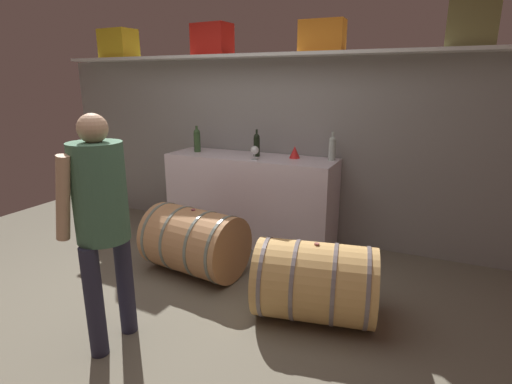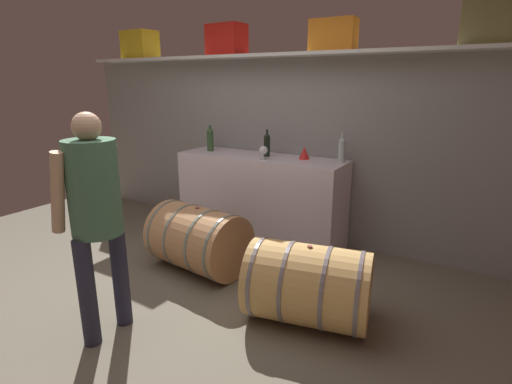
{
  "view_description": "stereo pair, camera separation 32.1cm",
  "coord_description": "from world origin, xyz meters",
  "px_view_note": "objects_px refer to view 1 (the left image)",
  "views": [
    {
      "loc": [
        1.71,
        -1.97,
        1.69
      ],
      "look_at": [
        0.42,
        0.84,
        0.83
      ],
      "focal_mm": 27.88,
      "sensor_mm": 36.0,
      "label": 1
    },
    {
      "loc": [
        1.99,
        -1.83,
        1.69
      ],
      "look_at": [
        0.42,
        0.84,
        0.83
      ],
      "focal_mm": 27.88,
      "sensor_mm": 36.0,
      "label": 2
    }
  ],
  "objects_px": {
    "toolcase_yellow": "(118,44)",
    "wine_bottle_dark": "(257,144)",
    "wine_bottle_clear": "(332,148)",
    "wine_barrel_near": "(195,241)",
    "toolcase_orange": "(322,36)",
    "wine_barrel_far": "(315,282)",
    "work_cabinet": "(251,198)",
    "wine_glass": "(255,151)",
    "winemaker_pouring": "(101,210)",
    "wine_bottle_green": "(197,140)",
    "red_funnel": "(295,152)",
    "toolcase_red": "(212,40)",
    "toolcase_olive": "(473,24)"
  },
  "relations": [
    {
      "from": "toolcase_yellow",
      "to": "toolcase_red",
      "type": "relative_size",
      "value": 1.03
    },
    {
      "from": "toolcase_yellow",
      "to": "wine_barrel_near",
      "type": "relative_size",
      "value": 0.45
    },
    {
      "from": "toolcase_orange",
      "to": "toolcase_olive",
      "type": "relative_size",
      "value": 1.13
    },
    {
      "from": "toolcase_red",
      "to": "wine_barrel_near",
      "type": "bearing_deg",
      "value": -65.37
    },
    {
      "from": "wine_bottle_clear",
      "to": "wine_bottle_dark",
      "type": "relative_size",
      "value": 1.01
    },
    {
      "from": "toolcase_yellow",
      "to": "wine_bottle_clear",
      "type": "xyz_separation_m",
      "value": [
        2.67,
        -0.06,
        -1.07
      ]
    },
    {
      "from": "toolcase_yellow",
      "to": "work_cabinet",
      "type": "bearing_deg",
      "value": -2.64
    },
    {
      "from": "toolcase_yellow",
      "to": "wine_glass",
      "type": "bearing_deg",
      "value": -6.76
    },
    {
      "from": "toolcase_olive",
      "to": "wine_glass",
      "type": "height_order",
      "value": "toolcase_olive"
    },
    {
      "from": "wine_bottle_dark",
      "to": "wine_barrel_near",
      "type": "height_order",
      "value": "wine_bottle_dark"
    },
    {
      "from": "toolcase_olive",
      "to": "wine_barrel_near",
      "type": "xyz_separation_m",
      "value": [
        -2.04,
        -1.12,
        -1.84
      ]
    },
    {
      "from": "wine_barrel_far",
      "to": "winemaker_pouring",
      "type": "height_order",
      "value": "winemaker_pouring"
    },
    {
      "from": "toolcase_olive",
      "to": "wine_barrel_near",
      "type": "relative_size",
      "value": 0.41
    },
    {
      "from": "toolcase_orange",
      "to": "wine_bottle_green",
      "type": "xyz_separation_m",
      "value": [
        -1.33,
        -0.18,
        -1.04
      ]
    },
    {
      "from": "toolcase_red",
      "to": "winemaker_pouring",
      "type": "distance_m",
      "value": 2.56
    },
    {
      "from": "work_cabinet",
      "to": "wine_barrel_near",
      "type": "bearing_deg",
      "value": -96.88
    },
    {
      "from": "wine_glass",
      "to": "wine_bottle_green",
      "type": "bearing_deg",
      "value": 168.36
    },
    {
      "from": "work_cabinet",
      "to": "wine_glass",
      "type": "relative_size",
      "value": 13.05
    },
    {
      "from": "wine_bottle_green",
      "to": "red_funnel",
      "type": "xyz_separation_m",
      "value": [
        1.12,
        0.09,
        -0.07
      ]
    },
    {
      "from": "wine_bottle_green",
      "to": "red_funnel",
      "type": "bearing_deg",
      "value": 4.43
    },
    {
      "from": "winemaker_pouring",
      "to": "toolcase_red",
      "type": "bearing_deg",
      "value": 12.01
    },
    {
      "from": "toolcase_orange",
      "to": "work_cabinet",
      "type": "xyz_separation_m",
      "value": [
        -0.67,
        -0.18,
        -1.64
      ]
    },
    {
      "from": "toolcase_yellow",
      "to": "red_funnel",
      "type": "relative_size",
      "value": 3.3
    },
    {
      "from": "wine_bottle_clear",
      "to": "wine_bottle_green",
      "type": "bearing_deg",
      "value": -175.29
    },
    {
      "from": "toolcase_yellow",
      "to": "wine_bottle_green",
      "type": "xyz_separation_m",
      "value": [
        1.18,
        -0.18,
        -1.06
      ]
    },
    {
      "from": "toolcase_orange",
      "to": "red_funnel",
      "type": "xyz_separation_m",
      "value": [
        -0.21,
        -0.09,
        -1.11
      ]
    },
    {
      "from": "toolcase_red",
      "to": "wine_barrel_near",
      "type": "relative_size",
      "value": 0.44
    },
    {
      "from": "toolcase_yellow",
      "to": "wine_bottle_dark",
      "type": "height_order",
      "value": "toolcase_yellow"
    },
    {
      "from": "toolcase_orange",
      "to": "wine_bottle_dark",
      "type": "distance_m",
      "value": 1.22
    },
    {
      "from": "toolcase_orange",
      "to": "red_funnel",
      "type": "bearing_deg",
      "value": -157.28
    },
    {
      "from": "toolcase_orange",
      "to": "wine_barrel_far",
      "type": "bearing_deg",
      "value": -74.1
    },
    {
      "from": "toolcase_red",
      "to": "wine_barrel_far",
      "type": "distance_m",
      "value": 2.8
    },
    {
      "from": "wine_barrel_near",
      "to": "wine_barrel_far",
      "type": "bearing_deg",
      "value": -4.99
    },
    {
      "from": "toolcase_yellow",
      "to": "wine_bottle_dark",
      "type": "bearing_deg",
      "value": -1.65
    },
    {
      "from": "work_cabinet",
      "to": "wine_bottle_clear",
      "type": "distance_m",
      "value": 1.03
    },
    {
      "from": "toolcase_yellow",
      "to": "work_cabinet",
      "type": "distance_m",
      "value": 2.48
    },
    {
      "from": "toolcase_yellow",
      "to": "toolcase_olive",
      "type": "height_order",
      "value": "toolcase_olive"
    },
    {
      "from": "wine_bottle_clear",
      "to": "red_funnel",
      "type": "distance_m",
      "value": 0.38
    },
    {
      "from": "wine_bottle_dark",
      "to": "wine_barrel_near",
      "type": "xyz_separation_m",
      "value": [
        -0.17,
        -0.97,
        -0.75
      ]
    },
    {
      "from": "toolcase_olive",
      "to": "wine_barrel_near",
      "type": "distance_m",
      "value": 2.97
    },
    {
      "from": "wine_bottle_clear",
      "to": "wine_bottle_dark",
      "type": "xyz_separation_m",
      "value": [
        -0.78,
        -0.1,
        -0.0
      ]
    },
    {
      "from": "toolcase_olive",
      "to": "red_funnel",
      "type": "height_order",
      "value": "toolcase_olive"
    },
    {
      "from": "wine_bottle_green",
      "to": "wine_barrel_near",
      "type": "relative_size",
      "value": 0.31
    },
    {
      "from": "wine_glass",
      "to": "wine_barrel_near",
      "type": "bearing_deg",
      "value": -106.71
    },
    {
      "from": "wine_bottle_clear",
      "to": "wine_barrel_near",
      "type": "height_order",
      "value": "wine_bottle_clear"
    },
    {
      "from": "wine_barrel_near",
      "to": "winemaker_pouring",
      "type": "height_order",
      "value": "winemaker_pouring"
    },
    {
      "from": "red_funnel",
      "to": "winemaker_pouring",
      "type": "xyz_separation_m",
      "value": [
        -0.51,
        -2.12,
        -0.06
      ]
    },
    {
      "from": "toolcase_orange",
      "to": "wine_barrel_near",
      "type": "xyz_separation_m",
      "value": [
        -0.78,
        -1.12,
        -1.8
      ]
    },
    {
      "from": "work_cabinet",
      "to": "wine_barrel_far",
      "type": "distance_m",
      "value": 1.62
    },
    {
      "from": "wine_bottle_dark",
      "to": "red_funnel",
      "type": "bearing_deg",
      "value": 9.23
    }
  ]
}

